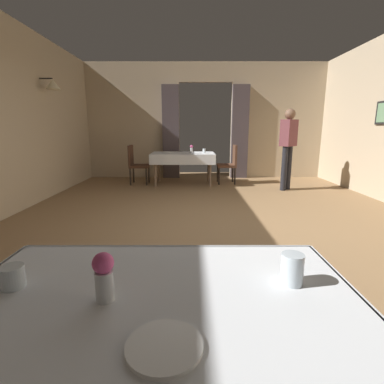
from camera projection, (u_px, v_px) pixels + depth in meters
name	position (u px, v px, depth m)	size (l,w,h in m)	color
ground	(218.00, 226.00, 3.93)	(10.08, 10.08, 0.00)	olive
wall_back	(205.00, 121.00, 7.69)	(6.40, 0.27, 3.00)	tan
dining_table_near	(158.00, 323.00, 0.99)	(1.41, 0.89, 0.75)	#7A604C
dining_table_mid	(183.00, 157.00, 6.84)	(1.50, 0.92, 0.75)	#7A604C
chair_mid_right	(230.00, 162.00, 6.97)	(0.44, 0.44, 0.93)	black
chair_mid_left	(136.00, 163.00, 6.88)	(0.44, 0.44, 0.93)	black
flower_vase_near	(104.00, 275.00, 0.94)	(0.07, 0.07, 0.17)	silver
plate_near_b	(164.00, 346.00, 0.75)	(0.20, 0.20, 0.01)	white
glass_near_c	(292.00, 269.00, 1.05)	(0.08, 0.08, 0.12)	silver
glass_near_d	(12.00, 277.00, 1.03)	(0.08, 0.08, 0.08)	silver
flower_vase_mid	(192.00, 149.00, 6.61)	(0.07, 0.07, 0.20)	silver
plate_mid_b	(167.00, 152.00, 7.05)	(0.23, 0.23, 0.01)	white
glass_mid_c	(204.00, 151.00, 6.77)	(0.06, 0.06, 0.11)	silver
person_waiter_by_doorway	(288.00, 143.00, 6.09)	(0.41, 0.40, 1.72)	black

